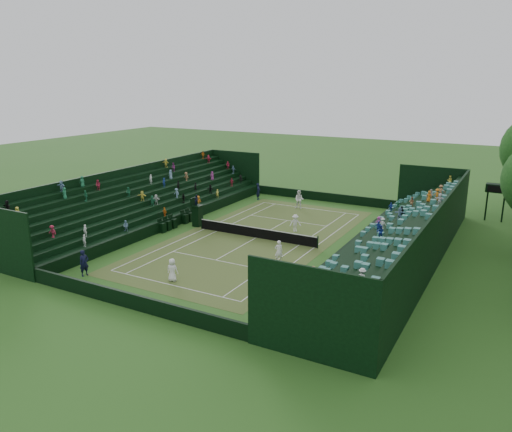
% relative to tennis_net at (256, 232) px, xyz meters
% --- Properties ---
extents(ground, '(160.00, 160.00, 0.00)m').
position_rel_tennis_net_xyz_m(ground, '(0.00, 0.00, -0.53)').
color(ground, '#2F641F').
rests_on(ground, ground).
extents(court_surface, '(12.97, 26.77, 0.01)m').
position_rel_tennis_net_xyz_m(court_surface, '(0.00, 0.00, -0.52)').
color(court_surface, '#346722').
rests_on(court_surface, ground).
extents(perimeter_wall_north, '(17.17, 0.20, 1.00)m').
position_rel_tennis_net_xyz_m(perimeter_wall_north, '(0.00, 15.88, -0.03)').
color(perimeter_wall_north, black).
rests_on(perimeter_wall_north, ground).
extents(perimeter_wall_south, '(17.17, 0.20, 1.00)m').
position_rel_tennis_net_xyz_m(perimeter_wall_south, '(0.00, -15.88, -0.03)').
color(perimeter_wall_south, black).
rests_on(perimeter_wall_south, ground).
extents(perimeter_wall_east, '(0.20, 31.77, 1.00)m').
position_rel_tennis_net_xyz_m(perimeter_wall_east, '(8.48, 0.00, -0.03)').
color(perimeter_wall_east, black).
rests_on(perimeter_wall_east, ground).
extents(perimeter_wall_west, '(0.20, 31.77, 1.00)m').
position_rel_tennis_net_xyz_m(perimeter_wall_west, '(-8.48, 0.00, -0.03)').
color(perimeter_wall_west, black).
rests_on(perimeter_wall_west, ground).
extents(north_grandstand, '(6.60, 32.00, 4.90)m').
position_rel_tennis_net_xyz_m(north_grandstand, '(12.66, 0.00, 1.02)').
color(north_grandstand, black).
rests_on(north_grandstand, ground).
extents(south_grandstand, '(6.60, 32.00, 4.90)m').
position_rel_tennis_net_xyz_m(south_grandstand, '(-12.66, 0.00, 1.02)').
color(south_grandstand, black).
rests_on(south_grandstand, ground).
extents(tennis_net, '(11.67, 0.10, 1.06)m').
position_rel_tennis_net_xyz_m(tennis_net, '(0.00, 0.00, 0.00)').
color(tennis_net, black).
rests_on(tennis_net, ground).
extents(scoreboard_tower, '(2.00, 1.00, 3.70)m').
position_rel_tennis_net_xyz_m(scoreboard_tower, '(17.75, 16.00, 2.62)').
color(scoreboard_tower, black).
rests_on(scoreboard_tower, ground).
extents(umpire_chair, '(0.97, 0.97, 3.04)m').
position_rel_tennis_net_xyz_m(umpire_chair, '(-6.65, 0.57, 0.77)').
color(umpire_chair, black).
rests_on(umpire_chair, ground).
extents(courtside_chairs, '(0.59, 5.55, 1.27)m').
position_rel_tennis_net_xyz_m(courtside_chairs, '(-8.28, -0.14, -0.05)').
color(courtside_chairs, black).
rests_on(courtside_chairs, ground).
extents(player_near_west, '(0.89, 0.67, 1.63)m').
position_rel_tennis_net_xyz_m(player_near_west, '(-0.34, -11.26, 0.29)').
color(player_near_west, white).
rests_on(player_near_west, ground).
extents(player_near_east, '(0.75, 0.73, 1.73)m').
position_rel_tennis_net_xyz_m(player_near_east, '(4.40, -4.42, 0.34)').
color(player_near_east, white).
rests_on(player_near_east, ground).
extents(player_far_west, '(1.09, 0.91, 2.01)m').
position_rel_tennis_net_xyz_m(player_far_west, '(-0.94, 11.32, 0.48)').
color(player_far_west, white).
rests_on(player_far_west, ground).
extents(player_far_east, '(1.19, 1.11, 1.60)m').
position_rel_tennis_net_xyz_m(player_far_east, '(2.18, 3.45, 0.28)').
color(player_far_east, white).
rests_on(player_far_east, ground).
extents(line_judge_north, '(0.60, 0.78, 1.91)m').
position_rel_tennis_net_xyz_m(line_judge_north, '(-6.84, 12.97, 0.43)').
color(line_judge_north, black).
rests_on(line_judge_north, ground).
extents(line_judge_south, '(0.61, 0.78, 1.89)m').
position_rel_tennis_net_xyz_m(line_judge_south, '(-6.39, -13.47, 0.42)').
color(line_judge_south, black).
rests_on(line_judge_south, ground).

